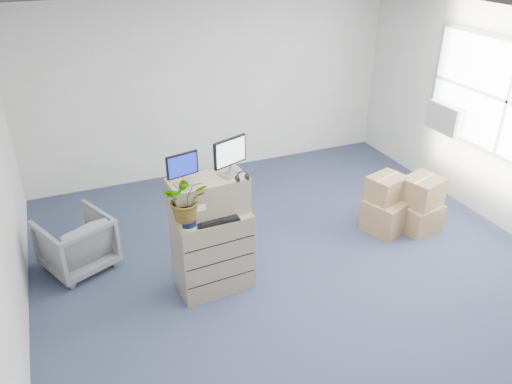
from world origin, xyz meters
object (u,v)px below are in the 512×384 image
(monitor_left, at_px, (182,167))
(keyboard, at_px, (217,220))
(potted_plant, at_px, (187,204))
(monitor_right, at_px, (230,155))
(water_bottle, at_px, (213,199))
(office_chair, at_px, (76,240))
(filing_cabinet_lower, at_px, (213,251))

(monitor_left, height_order, keyboard, monitor_left)
(keyboard, distance_m, potted_plant, 0.40)
(monitor_left, bearing_deg, monitor_right, -9.74)
(monitor_right, distance_m, water_bottle, 0.55)
(potted_plant, xyz_separation_m, office_chair, (-1.10, 1.10, -0.84))
(monitor_right, bearing_deg, filing_cabinet_lower, 167.77)
(monitor_right, xyz_separation_m, potted_plant, (-0.53, -0.17, -0.37))
(keyboard, bearing_deg, monitor_left, 150.89)
(monitor_right, distance_m, keyboard, 0.69)
(keyboard, distance_m, office_chair, 1.88)
(filing_cabinet_lower, bearing_deg, office_chair, 141.74)
(monitor_left, distance_m, monitor_right, 0.52)
(keyboard, distance_m, water_bottle, 0.26)
(water_bottle, distance_m, potted_plant, 0.43)
(filing_cabinet_lower, bearing_deg, monitor_left, 174.39)
(potted_plant, height_order, office_chair, potted_plant)
(water_bottle, bearing_deg, monitor_right, -14.92)
(keyboard, height_order, office_chair, keyboard)
(monitor_left, xyz_separation_m, office_chair, (-1.12, 0.96, -1.17))
(filing_cabinet_lower, relative_size, keyboard, 2.09)
(potted_plant, bearing_deg, keyboard, -2.67)
(potted_plant, bearing_deg, water_bottle, 32.61)
(office_chair, bearing_deg, keyboard, 117.15)
(monitor_right, bearing_deg, water_bottle, 143.92)
(filing_cabinet_lower, bearing_deg, water_bottle, 52.29)
(monitor_left, xyz_separation_m, potted_plant, (-0.02, -0.14, -0.33))
(water_bottle, relative_size, office_chair, 0.33)
(filing_cabinet_lower, bearing_deg, keyboard, -85.70)
(keyboard, height_order, potted_plant, potted_plant)
(filing_cabinet_lower, xyz_separation_m, keyboard, (0.02, -0.15, 0.49))
(filing_cabinet_lower, relative_size, water_bottle, 3.80)
(monitor_left, relative_size, keyboard, 0.75)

